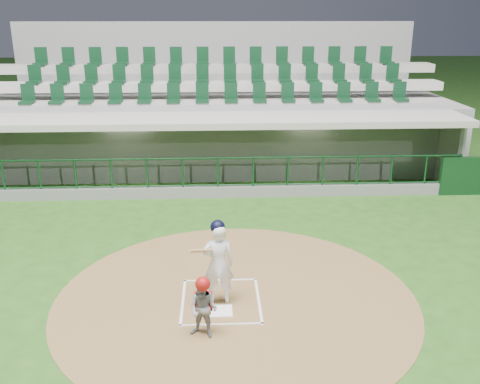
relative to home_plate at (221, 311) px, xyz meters
name	(u,v)px	position (x,y,z in m)	size (l,w,h in m)	color
ground	(221,294)	(0.00, 0.70, -0.02)	(120.00, 120.00, 0.00)	#214A15
dirt_circle	(236,298)	(0.30, 0.50, -0.02)	(7.20, 7.20, 0.01)	brown
home_plate	(221,311)	(0.00, 0.00, 0.00)	(0.43, 0.43, 0.02)	white
batter_box_chalk	(221,300)	(0.00, 0.40, 0.00)	(1.55, 1.80, 0.01)	white
dugout_structure	(220,152)	(0.08, 8.52, 0.94)	(16.40, 3.70, 3.00)	slate
seating_deck	(217,121)	(0.00, 11.61, 1.40)	(17.00, 6.72, 5.15)	gray
batter	(218,262)	(-0.04, 0.35, 0.86)	(0.85, 0.86, 1.74)	white
catcher	(203,307)	(-0.31, -0.79, 0.56)	(0.64, 0.57, 1.16)	gray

